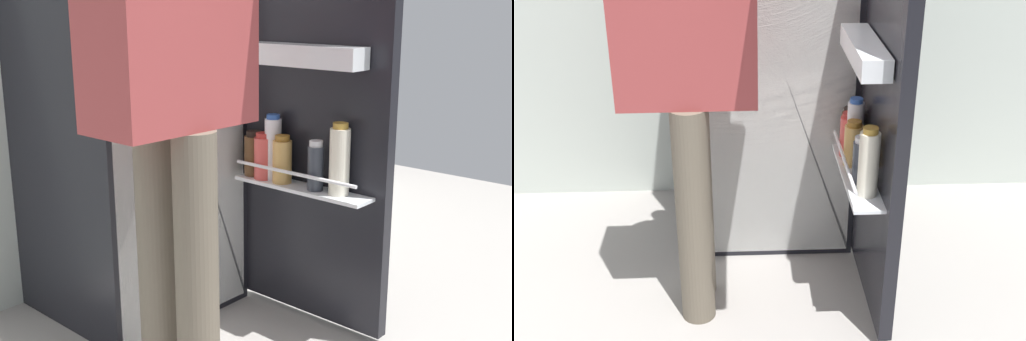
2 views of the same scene
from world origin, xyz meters
The scene contains 3 objects.
ground_plane centered at (0.00, 0.00, 0.00)m, with size 5.15×5.15×0.00m, color gray.
refrigerator centered at (0.02, 0.50, 0.85)m, with size 0.66×1.19×1.70m.
person centered at (-0.30, -0.05, 0.96)m, with size 0.53×0.75×1.61m.
Camera 2 is at (-0.14, -2.12, 1.56)m, focal length 47.37 mm.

